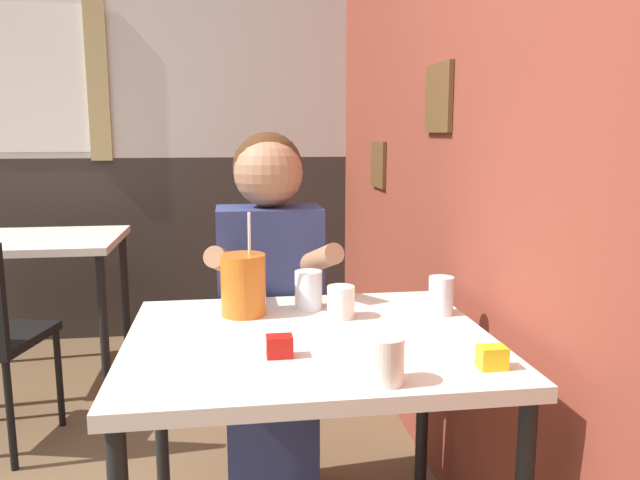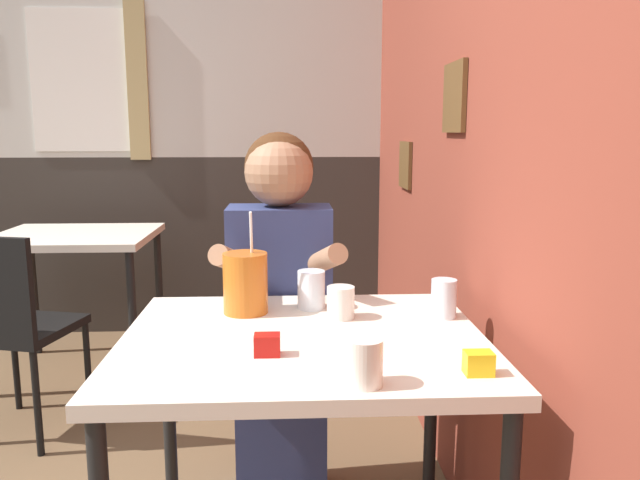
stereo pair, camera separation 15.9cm
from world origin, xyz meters
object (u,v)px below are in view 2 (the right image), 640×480
object	(u,v)px
person_seated	(280,304)
cocktail_pitcher	(245,283)
main_table	(304,363)
chair_near_window	(8,320)
background_table	(75,250)

from	to	relation	value
person_seated	cocktail_pitcher	world-z (taller)	person_seated
main_table	person_seated	xyz separation A→B (m)	(-0.07, 0.51, 0.01)
chair_near_window	person_seated	xyz separation A→B (m)	(1.10, -0.44, 0.17)
main_table	background_table	bearing A→B (deg)	123.98
background_table	main_table	bearing A→B (deg)	-56.02
chair_near_window	cocktail_pitcher	size ratio (longest dim) A/B	2.96
background_table	person_seated	size ratio (longest dim) A/B	0.62
person_seated	cocktail_pitcher	size ratio (longest dim) A/B	4.29
main_table	background_table	distance (m)	2.02
background_table	chair_near_window	world-z (taller)	chair_near_window
main_table	chair_near_window	distance (m)	1.51
background_table	chair_near_window	distance (m)	0.74
chair_near_window	person_seated	size ratio (longest dim) A/B	0.69
main_table	chair_near_window	world-z (taller)	chair_near_window
background_table	cocktail_pitcher	distance (m)	1.77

